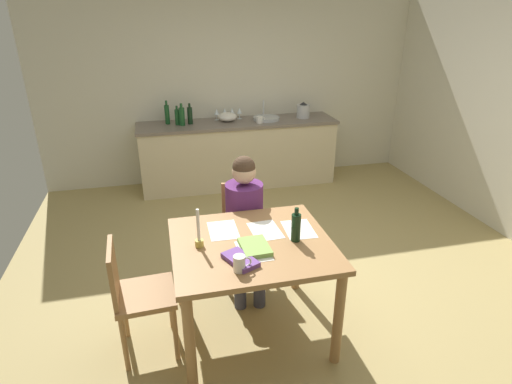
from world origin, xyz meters
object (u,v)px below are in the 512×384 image
(chair_at_table, at_px, (243,227))
(wine_glass_back_left, at_px, (225,112))
(candlestick, at_px, (199,236))
(bottle_oil, at_px, (167,114))
(sink_unit, at_px, (266,118))
(book_cookery, at_px, (240,260))
(mixing_bowl, at_px, (227,117))
(bottle_sauce, at_px, (190,115))
(wine_bottle_on_table, at_px, (296,227))
(book_magazine, at_px, (255,247))
(coffee_mug, at_px, (240,263))
(bottle_vinegar, at_px, (177,117))
(bottle_wine_red, at_px, (182,116))
(stovetop_kettle, at_px, (303,111))
(dining_table, at_px, (252,256))
(teacup_on_counter, at_px, (260,120))
(wine_glass_back_right, at_px, (217,112))
(person_seated, at_px, (245,217))
(wine_glass_by_kettle, at_px, (232,111))
(chair_side_empty, at_px, (136,293))
(wine_glass_near_sink, at_px, (239,111))

(chair_at_table, height_order, wine_glass_back_left, wine_glass_back_left)
(candlestick, height_order, bottle_oil, bottle_oil)
(sink_unit, bearing_deg, book_cookery, -107.67)
(sink_unit, xyz_separation_m, mixing_bowl, (-0.53, 0.05, 0.03))
(bottle_sauce, bearing_deg, bottle_oil, 166.89)
(bottle_sauce, bearing_deg, wine_bottle_on_table, -81.50)
(candlestick, height_order, wine_glass_back_left, candlestick)
(chair_at_table, xyz_separation_m, book_magazine, (-0.09, -0.84, 0.30))
(coffee_mug, distance_m, bottle_vinegar, 3.30)
(coffee_mug, relative_size, candlestick, 0.41)
(bottle_wine_red, bearing_deg, bottle_sauce, 24.26)
(stovetop_kettle, distance_m, wine_glass_back_left, 1.09)
(dining_table, bearing_deg, bottle_wine_red, 94.95)
(book_cookery, bearing_deg, stovetop_kettle, 39.54)
(bottle_wine_red, distance_m, teacup_on_counter, 1.02)
(sink_unit, bearing_deg, stovetop_kettle, -0.45)
(stovetop_kettle, bearing_deg, wine_glass_back_right, 172.80)
(book_magazine, bearing_deg, stovetop_kettle, 62.79)
(dining_table, height_order, sink_unit, sink_unit)
(dining_table, height_order, bottle_sauce, bottle_sauce)
(person_seated, xyz_separation_m, book_magazine, (-0.08, -0.69, 0.12))
(book_cookery, height_order, sink_unit, sink_unit)
(wine_glass_back_left, bearing_deg, mixing_bowl, -77.79)
(mixing_bowl, bearing_deg, sink_unit, -5.63)
(book_magazine, distance_m, bottle_vinegar, 3.09)
(book_magazine, xyz_separation_m, sink_unit, (0.89, 3.05, 0.12))
(bottle_wine_red, distance_m, wine_glass_by_kettle, 0.71)
(bottle_wine_red, bearing_deg, sink_unit, 1.52)
(chair_at_table, relative_size, bottle_vinegar, 3.59)
(mixing_bowl, bearing_deg, teacup_on_counter, -27.39)
(coffee_mug, bearing_deg, person_seated, 75.93)
(book_magazine, height_order, bottle_vinegar, bottle_vinegar)
(book_cookery, bearing_deg, bottle_oil, 70.80)
(stovetop_kettle, height_order, wine_glass_back_right, stovetop_kettle)
(book_magazine, bearing_deg, bottle_oil, 95.57)
(bottle_oil, xyz_separation_m, wine_glass_by_kettle, (0.87, 0.06, -0.02))
(dining_table, xyz_separation_m, wine_glass_back_right, (0.23, 3.10, 0.34))
(chair_side_empty, bearing_deg, book_cookery, -17.70)
(wine_glass_by_kettle, bearing_deg, wine_glass_back_right, 180.00)
(book_cookery, relative_size, stovetop_kettle, 1.15)
(bottle_vinegar, bearing_deg, bottle_wine_red, -36.75)
(chair_side_empty, xyz_separation_m, bottle_vinegar, (0.51, 2.97, 0.51))
(sink_unit, relative_size, bottle_vinegar, 1.46)
(sink_unit, distance_m, bottle_oil, 1.33)
(candlestick, relative_size, wine_glass_back_left, 1.85)
(chair_at_table, xyz_separation_m, candlestick, (-0.46, -0.71, 0.37))
(chair_at_table, relative_size, wine_glass_near_sink, 5.73)
(person_seated, bearing_deg, teacup_on_counter, 72.99)
(sink_unit, xyz_separation_m, stovetop_kettle, (0.53, -0.00, 0.08))
(sink_unit, height_order, stovetop_kettle, sink_unit)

